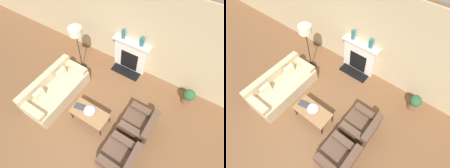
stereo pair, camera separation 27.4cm
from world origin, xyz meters
TOP-DOWN VIEW (x-y plane):
  - ground_plane at (0.00, 0.00)m, footprint 18.00×18.00m
  - wall_back at (0.00, 2.78)m, footprint 18.00×0.06m
  - fireplace at (-0.03, 2.63)m, footprint 1.27×0.59m
  - couch at (-1.39, 0.34)m, footprint 0.97×2.09m
  - armchair_near at (1.31, -0.27)m, footprint 0.86×0.86m
  - armchair_far at (1.31, 0.75)m, footprint 0.86×0.86m
  - coffee_table at (0.02, 0.22)m, footprint 1.08×0.54m
  - bowl at (0.00, 0.26)m, footprint 0.32×0.32m
  - book at (-0.32, 0.23)m, footprint 0.33×0.24m
  - floor_lamp at (-1.45, 1.71)m, footprint 0.42×0.42m
  - mantel_vase_left at (-0.36, 2.65)m, footprint 0.12×0.12m
  - mantel_vase_center_left at (0.29, 2.65)m, footprint 0.13×0.13m
  - potted_plant at (2.18, 2.30)m, footprint 0.35×0.35m

SIDE VIEW (x-z plane):
  - ground_plane at x=0.00m, z-range 0.00..0.00m
  - armchair_near at x=1.31m, z-range -0.08..0.61m
  - armchair_far at x=1.31m, z-range -0.08..0.61m
  - couch at x=-1.39m, z-range -0.09..0.68m
  - potted_plant at x=2.18m, z-range 0.04..0.62m
  - coffee_table at x=0.02m, z-range 0.19..0.64m
  - book at x=-0.32m, z-range 0.45..0.48m
  - bowl at x=0.00m, z-range 0.46..0.51m
  - fireplace at x=-0.03m, z-range -0.01..1.17m
  - mantel_vase_center_left at x=0.29m, z-range 1.18..1.48m
  - mantel_vase_left at x=-0.36m, z-range 1.18..1.50m
  - wall_back at x=0.00m, z-range 0.00..2.90m
  - floor_lamp at x=-1.45m, z-range 0.59..2.31m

